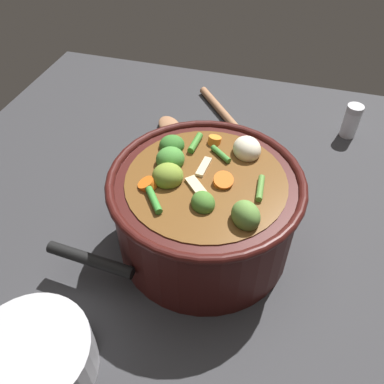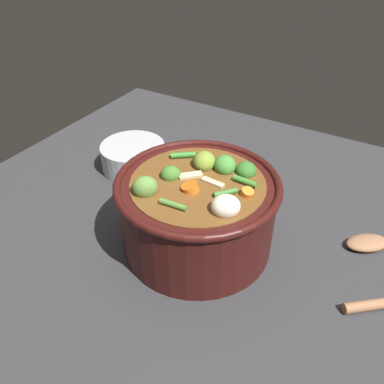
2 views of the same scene
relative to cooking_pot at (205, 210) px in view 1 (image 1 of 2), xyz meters
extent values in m
plane|color=#2D2D30|center=(0.00, 0.00, -0.08)|extent=(1.10, 1.10, 0.00)
cylinder|color=#38110F|center=(0.00, 0.00, -0.01)|extent=(0.27, 0.27, 0.14)
torus|color=#38110F|center=(0.00, 0.00, 0.06)|extent=(0.28, 0.28, 0.01)
cylinder|color=brown|center=(0.00, 0.00, 0.00)|extent=(0.23, 0.23, 0.13)
ellipsoid|color=#5B853A|center=(0.07, -0.06, 0.07)|extent=(0.05, 0.05, 0.04)
ellipsoid|color=olive|center=(-0.05, -0.02, 0.07)|extent=(0.06, 0.05, 0.04)
ellipsoid|color=#438735|center=(-0.06, 0.02, 0.07)|extent=(0.06, 0.06, 0.04)
ellipsoid|color=#336D28|center=(-0.07, 0.06, 0.07)|extent=(0.05, 0.05, 0.03)
ellipsoid|color=#43752B|center=(0.01, -0.05, 0.07)|extent=(0.05, 0.05, 0.03)
cylinder|color=orange|center=(0.02, 0.00, 0.06)|extent=(0.04, 0.04, 0.02)
cylinder|color=orange|center=(-0.07, -0.03, 0.06)|extent=(0.03, 0.03, 0.02)
cylinder|color=orange|center=(-0.01, 0.08, 0.06)|extent=(0.03, 0.03, 0.02)
ellipsoid|color=beige|center=(0.04, 0.07, 0.07)|extent=(0.06, 0.06, 0.04)
cylinder|color=#3B7B30|center=(0.01, 0.05, 0.07)|extent=(0.04, 0.03, 0.01)
cylinder|color=#518135|center=(0.08, 0.00, 0.07)|extent=(0.01, 0.05, 0.01)
cylinder|color=#358330|center=(-0.05, -0.06, 0.07)|extent=(0.04, 0.04, 0.01)
cylinder|color=#3F812E|center=(-0.04, 0.07, 0.07)|extent=(0.01, 0.04, 0.01)
cube|color=beige|center=(-0.01, -0.02, 0.06)|extent=(0.04, 0.04, 0.01)
cube|color=#C7B894|center=(-0.01, 0.02, 0.06)|extent=(0.01, 0.04, 0.01)
ellipsoid|color=#946444|center=(-0.15, 0.27, -0.07)|extent=(0.09, 0.09, 0.02)
cylinder|color=#946444|center=(-0.05, 0.36, -0.07)|extent=(0.15, 0.18, 0.02)
cylinder|color=silver|center=(0.22, 0.36, -0.05)|extent=(0.03, 0.03, 0.06)
cylinder|color=#B7B7BC|center=(0.22, 0.36, -0.01)|extent=(0.03, 0.03, 0.01)
cylinder|color=#ADADB2|center=(-0.15, -0.26, -0.05)|extent=(0.15, 0.15, 0.06)
cylinder|color=black|center=(-0.14, -0.12, -0.02)|extent=(0.13, 0.03, 0.02)
camera|label=1|loc=(0.09, -0.40, 0.45)|focal=37.45mm
camera|label=2|loc=(0.47, 0.26, 0.44)|focal=37.12mm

